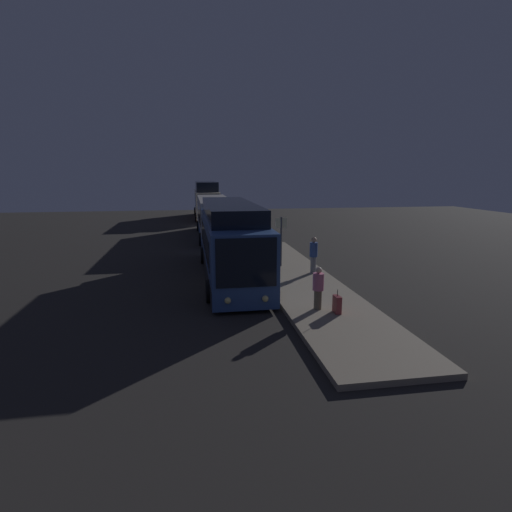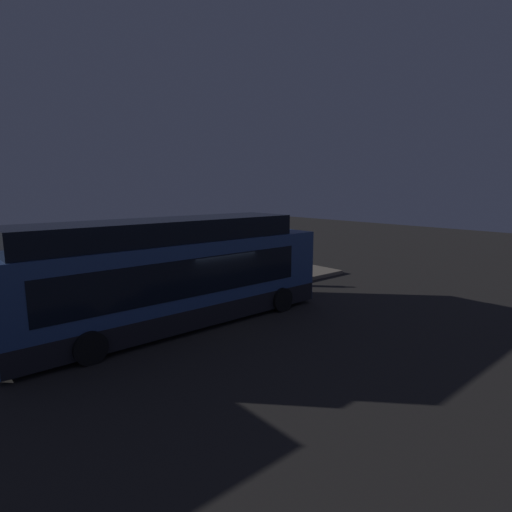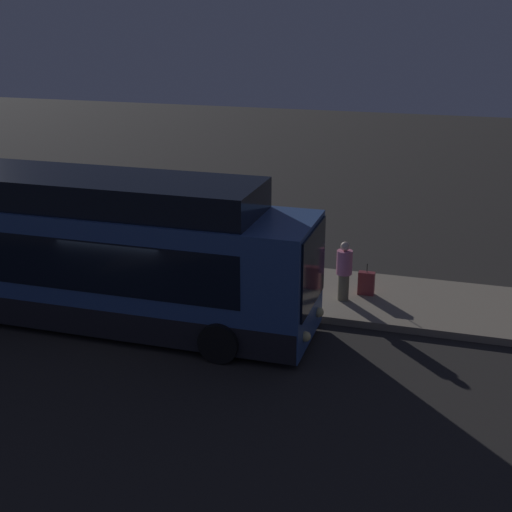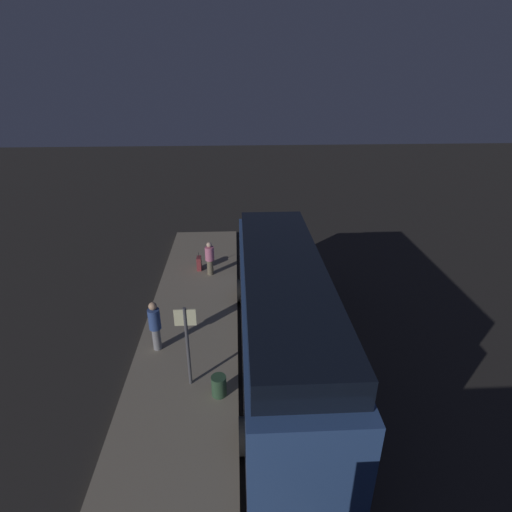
{
  "view_description": "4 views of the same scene",
  "coord_description": "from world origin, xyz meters",
  "px_view_note": "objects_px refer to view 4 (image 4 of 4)",
  "views": [
    {
      "loc": [
        18.23,
        -1.74,
        5.12
      ],
      "look_at": [
        2.9,
        0.79,
        1.91
      ],
      "focal_mm": 28.0,
      "sensor_mm": 36.0,
      "label": 1
    },
    {
      "loc": [
        -7.91,
        -11.79,
        4.75
      ],
      "look_at": [
        2.9,
        0.79,
        1.91
      ],
      "focal_mm": 28.0,
      "sensor_mm": 36.0,
      "label": 2
    },
    {
      "loc": [
        7.56,
        -14.44,
        7.47
      ],
      "look_at": [
        2.9,
        0.79,
        1.91
      ],
      "focal_mm": 50.0,
      "sensor_mm": 36.0,
      "label": 3
    },
    {
      "loc": [
        -11.81,
        1.52,
        8.84
      ],
      "look_at": [
        2.9,
        0.79,
        1.91
      ],
      "focal_mm": 28.0,
      "sensor_mm": 36.0,
      "label": 4
    }
  ],
  "objects_px": {
    "passenger_boarding": "(210,257)",
    "suitcase": "(199,263)",
    "trash_bin": "(219,386)",
    "bus_lead": "(281,318)",
    "passenger_waiting": "(155,324)",
    "sign_post": "(187,338)"
  },
  "relations": [
    {
      "from": "passenger_boarding",
      "to": "trash_bin",
      "type": "xyz_separation_m",
      "value": [
        -7.6,
        -0.66,
        -0.53
      ]
    },
    {
      "from": "suitcase",
      "to": "sign_post",
      "type": "height_order",
      "value": "sign_post"
    },
    {
      "from": "suitcase",
      "to": "sign_post",
      "type": "relative_size",
      "value": 0.33
    },
    {
      "from": "trash_bin",
      "to": "passenger_waiting",
      "type": "bearing_deg",
      "value": 44.13
    },
    {
      "from": "passenger_boarding",
      "to": "suitcase",
      "type": "height_order",
      "value": "passenger_boarding"
    },
    {
      "from": "bus_lead",
      "to": "suitcase",
      "type": "bearing_deg",
      "value": 26.13
    },
    {
      "from": "trash_bin",
      "to": "bus_lead",
      "type": "bearing_deg",
      "value": -50.22
    },
    {
      "from": "bus_lead",
      "to": "passenger_boarding",
      "type": "relative_size",
      "value": 7.07
    },
    {
      "from": "bus_lead",
      "to": "passenger_waiting",
      "type": "height_order",
      "value": "bus_lead"
    },
    {
      "from": "bus_lead",
      "to": "sign_post",
      "type": "xyz_separation_m",
      "value": [
        -1.13,
        2.84,
        0.18
      ]
    },
    {
      "from": "sign_post",
      "to": "suitcase",
      "type": "bearing_deg",
      "value": 2.53
    },
    {
      "from": "passenger_boarding",
      "to": "sign_post",
      "type": "relative_size",
      "value": 0.6
    },
    {
      "from": "suitcase",
      "to": "trash_bin",
      "type": "bearing_deg",
      "value": -171.5
    },
    {
      "from": "passenger_waiting",
      "to": "trash_bin",
      "type": "distance_m",
      "value": 3.18
    },
    {
      "from": "passenger_boarding",
      "to": "trash_bin",
      "type": "relative_size",
      "value": 2.47
    },
    {
      "from": "passenger_boarding",
      "to": "trash_bin",
      "type": "height_order",
      "value": "passenger_boarding"
    },
    {
      "from": "suitcase",
      "to": "passenger_boarding",
      "type": "bearing_deg",
      "value": -133.1
    },
    {
      "from": "passenger_waiting",
      "to": "sign_post",
      "type": "bearing_deg",
      "value": 7.01
    },
    {
      "from": "passenger_waiting",
      "to": "suitcase",
      "type": "height_order",
      "value": "passenger_waiting"
    },
    {
      "from": "passenger_boarding",
      "to": "suitcase",
      "type": "distance_m",
      "value": 0.93
    },
    {
      "from": "passenger_waiting",
      "to": "sign_post",
      "type": "distance_m",
      "value": 2.25
    },
    {
      "from": "bus_lead",
      "to": "trash_bin",
      "type": "relative_size",
      "value": 17.44
    }
  ]
}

